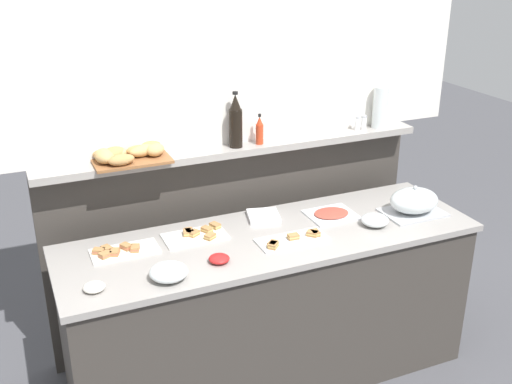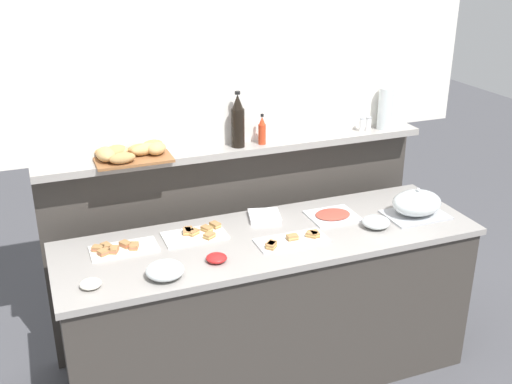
% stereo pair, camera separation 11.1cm
% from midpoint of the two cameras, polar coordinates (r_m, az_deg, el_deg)
% --- Properties ---
extents(ground_plane, '(12.00, 12.00, 0.00)m').
position_cam_midpoint_polar(ground_plane, '(4.18, -2.98, -11.62)').
color(ground_plane, '#4C4C51').
extents(buffet_counter, '(2.23, 0.69, 0.89)m').
position_cam_midpoint_polar(buffet_counter, '(3.47, 0.41, -10.64)').
color(buffet_counter, '#3D3833').
rests_on(buffet_counter, ground_plane).
extents(back_ledge_unit, '(2.27, 0.22, 1.25)m').
position_cam_midpoint_polar(back_ledge_unit, '(3.79, -2.76, -3.99)').
color(back_ledge_unit, '#3D3833').
rests_on(back_ledge_unit, ground_plane).
extents(upper_wall_panel, '(2.87, 0.08, 1.35)m').
position_cam_midpoint_polar(upper_wall_panel, '(3.43, -3.32, 15.46)').
color(upper_wall_panel, white).
rests_on(upper_wall_panel, back_ledge_unit).
extents(sandwich_platter_side, '(0.37, 0.16, 0.04)m').
position_cam_midpoint_polar(sandwich_platter_side, '(3.19, 2.42, -4.41)').
color(sandwich_platter_side, silver).
rests_on(sandwich_platter_side, buffet_counter).
extents(sandwich_platter_front, '(0.33, 0.19, 0.04)m').
position_cam_midpoint_polar(sandwich_platter_front, '(3.25, -6.45, -3.95)').
color(sandwich_platter_front, white).
rests_on(sandwich_platter_front, buffet_counter).
extents(sandwich_platter_rear, '(0.34, 0.17, 0.04)m').
position_cam_midpoint_polar(sandwich_platter_rear, '(3.16, -13.37, -5.32)').
color(sandwich_platter_rear, white).
rests_on(sandwich_platter_rear, buffet_counter).
extents(cold_cuts_platter, '(0.27, 0.23, 0.02)m').
position_cam_midpoint_polar(cold_cuts_platter, '(3.49, 6.06, -2.06)').
color(cold_cuts_platter, silver).
rests_on(cold_cuts_platter, buffet_counter).
extents(serving_cloche, '(0.34, 0.24, 0.17)m').
position_cam_midpoint_polar(serving_cloche, '(3.57, 13.52, -0.88)').
color(serving_cloche, '#B7BABF').
rests_on(serving_cloche, buffet_counter).
extents(glass_bowl_large, '(0.15, 0.15, 0.06)m').
position_cam_midpoint_polar(glass_bowl_large, '(3.40, 10.00, -2.62)').
color(glass_bowl_large, silver).
rests_on(glass_bowl_large, buffet_counter).
extents(glass_bowl_medium, '(0.18, 0.18, 0.07)m').
position_cam_midpoint_polar(glass_bowl_medium, '(2.88, -9.17, -7.36)').
color(glass_bowl_medium, silver).
rests_on(glass_bowl_medium, buffet_counter).
extents(condiment_bowl_teal, '(0.10, 0.10, 0.04)m').
position_cam_midpoint_polar(condiment_bowl_teal, '(3.00, -4.50, -6.17)').
color(condiment_bowl_teal, red).
rests_on(condiment_bowl_teal, buffet_counter).
extents(condiment_bowl_cream, '(0.10, 0.10, 0.03)m').
position_cam_midpoint_polar(condiment_bowl_cream, '(2.87, -15.82, -8.45)').
color(condiment_bowl_cream, silver).
rests_on(condiment_bowl_cream, buffet_counter).
extents(napkin_stack, '(0.21, 0.21, 0.03)m').
position_cam_midpoint_polar(napkin_stack, '(3.44, -0.24, -2.23)').
color(napkin_stack, white).
rests_on(napkin_stack, buffet_counter).
extents(hot_sauce_bottle, '(0.04, 0.04, 0.18)m').
position_cam_midpoint_polar(hot_sauce_bottle, '(3.51, -0.58, 5.66)').
color(hot_sauce_bottle, red).
rests_on(hot_sauce_bottle, back_ledge_unit).
extents(wine_bottle_dark, '(0.08, 0.08, 0.32)m').
position_cam_midpoint_polar(wine_bottle_dark, '(3.44, -2.83, 6.44)').
color(wine_bottle_dark, black).
rests_on(wine_bottle_dark, back_ledge_unit).
extents(salt_shaker, '(0.03, 0.03, 0.09)m').
position_cam_midpoint_polar(salt_shaker, '(3.81, 8.54, 6.27)').
color(salt_shaker, white).
rests_on(salt_shaker, back_ledge_unit).
extents(pepper_shaker, '(0.03, 0.03, 0.09)m').
position_cam_midpoint_polar(pepper_shaker, '(3.83, 9.10, 6.34)').
color(pepper_shaker, white).
rests_on(pepper_shaker, back_ledge_unit).
extents(bread_basket, '(0.41, 0.26, 0.08)m').
position_cam_midpoint_polar(bread_basket, '(3.33, -12.69, 3.46)').
color(bread_basket, brown).
rests_on(bread_basket, back_ledge_unit).
extents(water_carafe, '(0.09, 0.09, 0.26)m').
position_cam_midpoint_polar(water_carafe, '(3.87, 10.59, 7.70)').
color(water_carafe, silver).
rests_on(water_carafe, back_ledge_unit).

